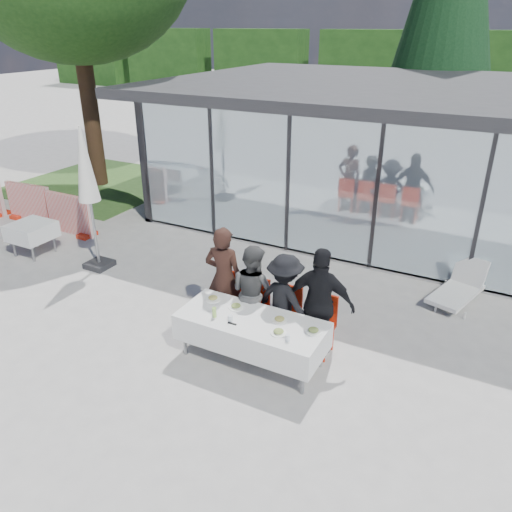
{
  "coord_description": "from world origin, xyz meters",
  "views": [
    {
      "loc": [
        3.34,
        -5.55,
        4.78
      ],
      "look_at": [
        -0.22,
        1.2,
        1.2
      ],
      "focal_mm": 35.0,
      "sensor_mm": 36.0,
      "label": 1
    }
  ],
  "objects_px": {
    "diner_a": "(224,278)",
    "lounger": "(460,287)",
    "diner_chair_b": "(255,303)",
    "diner_c": "(285,301)",
    "plate_b": "(236,306)",
    "spare_table_left": "(32,231)",
    "diner_chair_d": "(321,321)",
    "plate_extra": "(279,332)",
    "plate_a": "(213,298)",
    "diner_d": "(320,303)",
    "diner_chair_a": "(227,296)",
    "diner_b": "(253,291)",
    "plate_d": "(313,331)",
    "plate_c": "(280,319)",
    "dining_table": "(252,331)",
    "folded_eyeglasses": "(232,324)",
    "juice_bottle": "(214,312)",
    "diner_chair_c": "(287,312)",
    "market_umbrella": "(86,175)"
  },
  "relations": [
    {
      "from": "diner_a",
      "to": "lounger",
      "type": "bearing_deg",
      "value": -147.07
    },
    {
      "from": "diner_chair_b",
      "to": "diner_c",
      "type": "distance_m",
      "value": 0.64
    },
    {
      "from": "plate_b",
      "to": "spare_table_left",
      "type": "relative_size",
      "value": 0.28
    },
    {
      "from": "diner_a",
      "to": "diner_chair_d",
      "type": "xyz_separation_m",
      "value": [
        1.71,
        0.09,
        -0.38
      ]
    },
    {
      "from": "plate_extra",
      "to": "diner_c",
      "type": "bearing_deg",
      "value": 109.01
    },
    {
      "from": "diner_chair_d",
      "to": "plate_a",
      "type": "relative_size",
      "value": 4.09
    },
    {
      "from": "diner_chair_b",
      "to": "diner_d",
      "type": "xyz_separation_m",
      "value": [
        1.17,
        -0.09,
        0.37
      ]
    },
    {
      "from": "diner_a",
      "to": "diner_chair_a",
      "type": "bearing_deg",
      "value": -96.58
    },
    {
      "from": "diner_b",
      "to": "spare_table_left",
      "type": "bearing_deg",
      "value": 10.3
    },
    {
      "from": "plate_a",
      "to": "plate_b",
      "type": "bearing_deg",
      "value": -5.2
    },
    {
      "from": "lounger",
      "to": "plate_d",
      "type": "bearing_deg",
      "value": -115.53
    },
    {
      "from": "diner_chair_d",
      "to": "diner_chair_a",
      "type": "bearing_deg",
      "value": 180.0
    },
    {
      "from": "plate_c",
      "to": "plate_extra",
      "type": "xyz_separation_m",
      "value": [
        0.13,
        -0.31,
        0.0
      ]
    },
    {
      "from": "dining_table",
      "to": "diner_chair_d",
      "type": "relative_size",
      "value": 2.32
    },
    {
      "from": "spare_table_left",
      "to": "folded_eyeglasses",
      "type": "bearing_deg",
      "value": -13.37
    },
    {
      "from": "dining_table",
      "to": "juice_bottle",
      "type": "distance_m",
      "value": 0.63
    },
    {
      "from": "dining_table",
      "to": "diner_chair_c",
      "type": "relative_size",
      "value": 2.32
    },
    {
      "from": "plate_c",
      "to": "spare_table_left",
      "type": "distance_m",
      "value": 6.69
    },
    {
      "from": "dining_table",
      "to": "spare_table_left",
      "type": "height_order",
      "value": "dining_table"
    },
    {
      "from": "diner_b",
      "to": "diner_d",
      "type": "relative_size",
      "value": 0.9
    },
    {
      "from": "diner_c",
      "to": "spare_table_left",
      "type": "distance_m",
      "value": 6.48
    },
    {
      "from": "market_umbrella",
      "to": "diner_chair_b",
      "type": "bearing_deg",
      "value": -8.42
    },
    {
      "from": "plate_d",
      "to": "folded_eyeglasses",
      "type": "bearing_deg",
      "value": -162.52
    },
    {
      "from": "diner_chair_d",
      "to": "market_umbrella",
      "type": "distance_m",
      "value": 5.53
    },
    {
      "from": "diner_d",
      "to": "diner_chair_d",
      "type": "bearing_deg",
      "value": -95.32
    },
    {
      "from": "plate_d",
      "to": "spare_table_left",
      "type": "xyz_separation_m",
      "value": [
        -7.17,
        1.07,
        -0.22
      ]
    },
    {
      "from": "diner_a",
      "to": "plate_d",
      "type": "bearing_deg",
      "value": 156.5
    },
    {
      "from": "diner_chair_d",
      "to": "dining_table",
      "type": "bearing_deg",
      "value": -138.08
    },
    {
      "from": "plate_extra",
      "to": "lounger",
      "type": "bearing_deg",
      "value": 60.77
    },
    {
      "from": "market_umbrella",
      "to": "diner_d",
      "type": "bearing_deg",
      "value": -7.49
    },
    {
      "from": "juice_bottle",
      "to": "spare_table_left",
      "type": "height_order",
      "value": "juice_bottle"
    },
    {
      "from": "diner_a",
      "to": "plate_b",
      "type": "height_order",
      "value": "diner_a"
    },
    {
      "from": "diner_chair_c",
      "to": "diner_d",
      "type": "relative_size",
      "value": 0.54
    },
    {
      "from": "market_umbrella",
      "to": "plate_extra",
      "type": "bearing_deg",
      "value": -16.94
    },
    {
      "from": "diner_c",
      "to": "folded_eyeglasses",
      "type": "xyz_separation_m",
      "value": [
        -0.43,
        -0.92,
        -0.03
      ]
    },
    {
      "from": "lounger",
      "to": "plate_a",
      "type": "bearing_deg",
      "value": -135.85
    },
    {
      "from": "plate_b",
      "to": "plate_d",
      "type": "xyz_separation_m",
      "value": [
        1.32,
        -0.07,
        0.0
      ]
    },
    {
      "from": "diner_c",
      "to": "diner_d",
      "type": "distance_m",
      "value": 0.6
    },
    {
      "from": "plate_b",
      "to": "spare_table_left",
      "type": "height_order",
      "value": "plate_b"
    },
    {
      "from": "plate_d",
      "to": "market_umbrella",
      "type": "height_order",
      "value": "market_umbrella"
    },
    {
      "from": "dining_table",
      "to": "diner_chair_d",
      "type": "height_order",
      "value": "diner_chair_d"
    },
    {
      "from": "diner_chair_a",
      "to": "plate_extra",
      "type": "height_order",
      "value": "diner_chair_a"
    },
    {
      "from": "diner_a",
      "to": "plate_b",
      "type": "xyz_separation_m",
      "value": [
        0.51,
        -0.49,
        -0.14
      ]
    },
    {
      "from": "plate_b",
      "to": "market_umbrella",
      "type": "height_order",
      "value": "market_umbrella"
    },
    {
      "from": "diner_c",
      "to": "plate_extra",
      "type": "bearing_deg",
      "value": 124.86
    },
    {
      "from": "plate_a",
      "to": "diner_b",
      "type": "bearing_deg",
      "value": 42.9
    },
    {
      "from": "plate_extra",
      "to": "plate_a",
      "type": "bearing_deg",
      "value": 164.45
    },
    {
      "from": "dining_table",
      "to": "plate_b",
      "type": "bearing_deg",
      "value": 154.52
    },
    {
      "from": "diner_chair_c",
      "to": "plate_b",
      "type": "height_order",
      "value": "diner_chair_c"
    },
    {
      "from": "diner_a",
      "to": "plate_d",
      "type": "height_order",
      "value": "diner_a"
    }
  ]
}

